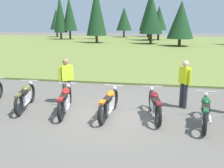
% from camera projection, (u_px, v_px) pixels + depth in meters
% --- Properties ---
extents(ground_plane, '(140.00, 140.00, 0.00)m').
position_uv_depth(ground_plane, '(109.00, 115.00, 7.80)').
color(ground_plane, '#605B54').
extents(grass_moorland, '(80.00, 44.00, 0.10)m').
position_uv_depth(grass_moorland, '(146.00, 45.00, 32.68)').
color(grass_moorland, olive).
rests_on(grass_moorland, ground).
extents(forest_treeline, '(41.05, 24.54, 8.67)m').
position_uv_depth(forest_treeline, '(147.00, 15.00, 39.82)').
color(forest_treeline, '#47331E').
rests_on(forest_treeline, ground).
extents(motorcycle_olive, '(0.73, 2.07, 0.88)m').
position_uv_depth(motorcycle_olive, '(25.00, 96.00, 8.37)').
color(motorcycle_olive, black).
rests_on(motorcycle_olive, ground).
extents(motorcycle_red, '(0.69, 2.08, 0.88)m').
position_uv_depth(motorcycle_red, '(65.00, 100.00, 7.95)').
color(motorcycle_red, black).
rests_on(motorcycle_red, ground).
extents(motorcycle_orange, '(0.62, 2.10, 0.88)m').
position_uv_depth(motorcycle_orange, '(109.00, 103.00, 7.67)').
color(motorcycle_orange, black).
rests_on(motorcycle_orange, ground).
extents(motorcycle_maroon, '(0.67, 2.09, 0.88)m').
position_uv_depth(motorcycle_maroon, '(155.00, 104.00, 7.55)').
color(motorcycle_maroon, black).
rests_on(motorcycle_maroon, ground).
extents(motorcycle_british_green, '(0.64, 2.09, 0.88)m').
position_uv_depth(motorcycle_british_green, '(205.00, 111.00, 6.97)').
color(motorcycle_british_green, black).
rests_on(motorcycle_british_green, ground).
extents(rider_checking_bike, '(0.39, 0.46, 1.67)m').
position_uv_depth(rider_checking_bike, '(184.00, 81.00, 8.31)').
color(rider_checking_bike, '#2D2D38').
rests_on(rider_checking_bike, ground).
extents(rider_near_row_end, '(0.46, 0.39, 1.67)m').
position_uv_depth(rider_near_row_end, '(66.00, 78.00, 8.76)').
color(rider_near_row_end, '#4C4233').
rests_on(rider_near_row_end, ground).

